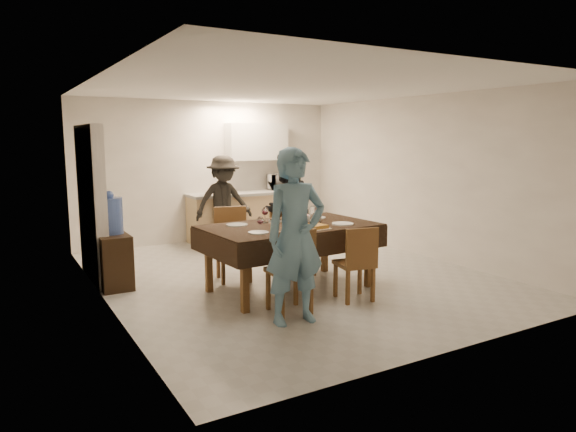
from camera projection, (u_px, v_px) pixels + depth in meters
The scene contains 33 objects.
floor at pixel (290, 275), 7.27m from camera, with size 5.00×6.00×0.02m, color #BABAB5.
ceiling at pixel (290, 87), 6.88m from camera, with size 5.00×6.00×0.02m, color white.
wall_back at pixel (210, 171), 9.64m from camera, with size 5.00×0.02×2.60m, color white.
wall_front at pixel (463, 210), 4.51m from camera, with size 5.00×0.02×2.60m, color white.
wall_left at pixel (101, 193), 5.83m from camera, with size 0.02×6.00×2.60m, color white.
wall_right at pixel (423, 177), 8.32m from camera, with size 0.02×6.00×2.60m, color white.
stub_partition at pixel (92, 203), 6.94m from camera, with size 0.15×1.40×2.10m, color silver.
kitchen_base_cabinet at pixel (247, 217), 9.79m from camera, with size 2.20×0.60×0.86m, color tan.
kitchen_worktop at pixel (246, 193), 9.73m from camera, with size 2.24×0.64×0.05m, color #999895.
upper_cabinet at pixel (257, 142), 9.85m from camera, with size 1.20×0.34×0.70m, color silver.
dining_table at pixel (290, 228), 6.48m from camera, with size 2.22×1.38×0.84m.
chair_near_left at pixel (293, 262), 5.57m from camera, with size 0.46×0.46×0.52m.
chair_near_right at pixel (359, 256), 6.03m from camera, with size 0.47×0.48×0.49m.
chair_far_left at pixel (236, 238), 6.85m from camera, with size 0.53×0.54×0.53m.
chair_far_right at pixel (294, 231), 7.29m from camera, with size 0.45×0.45×0.54m.
console at pixel (113, 260), 6.68m from camera, with size 0.38×0.76×0.70m, color black.
water_jug at pixel (110, 216), 6.59m from camera, with size 0.31×0.31×0.47m, color #5070C8.
wine_bottle at pixel (285, 213), 6.47m from camera, with size 0.08×0.08×0.31m, color black, non-canonical shape.
water_pitcher at pixel (316, 215), 6.59m from camera, with size 0.14×0.14×0.22m, color white.
savoury_tart at pixel (313, 227), 6.20m from camera, with size 0.37×0.28×0.05m, color #B37D34.
salad_bowl at pixel (303, 218), 6.77m from camera, with size 0.20×0.20×0.08m, color silver.
mushroom_dish at pixel (276, 221), 6.69m from camera, with size 0.19×0.19×0.03m, color silver.
wine_glass_a at pixel (260, 224), 5.98m from camera, with size 0.08×0.08×0.18m, color white, non-canonical shape.
wine_glass_b at pixel (316, 212), 6.95m from camera, with size 0.08×0.08×0.18m, color white, non-canonical shape.
wine_glass_c at pixel (265, 215), 6.62m from camera, with size 0.09×0.09×0.21m, color white, non-canonical shape.
plate_near_left at pixel (258, 232), 5.92m from camera, with size 0.24×0.24×0.01m, color silver.
plate_near_right at pixel (343, 224), 6.52m from camera, with size 0.28×0.28×0.02m, color silver.
plate_far_left at pixel (237, 225), 6.43m from camera, with size 0.27×0.27×0.02m, color silver.
plate_far_right at pixel (317, 218), 7.03m from camera, with size 0.24×0.24×0.01m, color silver.
microwave at pixel (284, 182), 10.11m from camera, with size 0.56×0.38×0.31m, color silver.
person_near at pixel (296, 237), 5.29m from camera, with size 0.67×0.44×1.83m, color #5F8CA9.
person_far at pixel (286, 210), 7.64m from camera, with size 0.84×0.66×1.73m, color black.
person_kitchen at pixel (224, 202), 9.03m from camera, with size 1.05×0.60×1.63m, color black.
Camera 1 is at (-3.57, -6.09, 1.93)m, focal length 32.00 mm.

